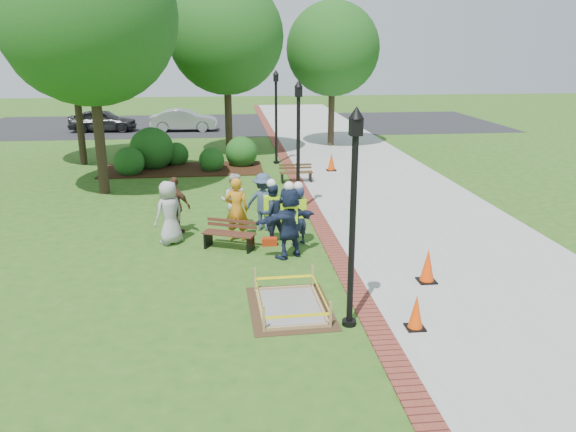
{
  "coord_description": "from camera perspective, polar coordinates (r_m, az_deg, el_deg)",
  "views": [
    {
      "loc": [
        -1.04,
        -12.77,
        5.26
      ],
      "look_at": [
        0.5,
        1.2,
        1.0
      ],
      "focal_mm": 35.0,
      "sensor_mm": 36.0,
      "label": 1
    }
  ],
  "objects": [
    {
      "name": "casual_person_d",
      "position": [
        16.53,
        -11.38,
        1.03
      ],
      "size": [
        0.64,
        0.56,
        1.68
      ],
      "color": "brown",
      "rests_on": "ground"
    },
    {
      "name": "casual_person_c",
      "position": [
        16.75,
        -5.49,
        1.5
      ],
      "size": [
        0.61,
        0.47,
        1.69
      ],
      "color": "silver",
      "rests_on": "ground"
    },
    {
      "name": "toolbox",
      "position": [
        15.47,
        -1.89,
        -2.61
      ],
      "size": [
        0.43,
        0.25,
        0.21
      ],
      "primitive_type": "cube",
      "rotation": [
        0.0,
        0.0,
        -0.04
      ],
      "color": "#AF2B0D",
      "rests_on": "ground"
    },
    {
      "name": "shrub_b",
      "position": [
        26.18,
        -13.55,
        4.81
      ],
      "size": [
        1.96,
        1.96,
        1.96
      ],
      "primitive_type": "sphere",
      "color": "#194C15",
      "rests_on": "ground"
    },
    {
      "name": "mulch_bed",
      "position": [
        25.39,
        -10.61,
        4.67
      ],
      "size": [
        7.0,
        3.0,
        0.05
      ],
      "primitive_type": "cube",
      "color": "#381E0F",
      "rests_on": "ground"
    },
    {
      "name": "parked_car_b",
      "position": [
        37.3,
        -10.46,
        8.49
      ],
      "size": [
        2.17,
        4.72,
        1.52
      ],
      "primitive_type": "imported",
      "rotation": [
        0.0,
        0.0,
        1.54
      ],
      "color": "#A1A2A6",
      "rests_on": "ground"
    },
    {
      "name": "bench_far",
      "position": [
        22.63,
        0.83,
        4.03
      ],
      "size": [
        1.34,
        0.5,
        0.72
      ],
      "color": "brown",
      "rests_on": "ground"
    },
    {
      "name": "shrub_e",
      "position": [
        26.6,
        -11.21,
        5.15
      ],
      "size": [
        1.11,
        1.11,
        1.11
      ],
      "primitive_type": "sphere",
      "color": "#194C15",
      "rests_on": "ground"
    },
    {
      "name": "hivis_worker_a",
      "position": [
        14.33,
        0.1,
        -0.45
      ],
      "size": [
        0.71,
        0.61,
        2.02
      ],
      "color": "#1D244C",
      "rests_on": "ground"
    },
    {
      "name": "brick_edging",
      "position": [
        23.53,
        0.69,
        3.99
      ],
      "size": [
        0.5,
        60.0,
        0.03
      ],
      "primitive_type": "cube",
      "color": "maroon",
      "rests_on": "ground"
    },
    {
      "name": "shrub_c",
      "position": [
        25.05,
        -7.72,
        4.6
      ],
      "size": [
        1.11,
        1.11,
        1.11
      ],
      "primitive_type": "sphere",
      "color": "#194C15",
      "rests_on": "ground"
    },
    {
      "name": "tree_left",
      "position": [
        21.47,
        -19.68,
        18.6
      ],
      "size": [
        6.14,
        6.14,
        9.34
      ],
      "color": "#3D2D1E",
      "rests_on": "ground"
    },
    {
      "name": "parking_lot",
      "position": [
        40.13,
        -4.8,
        9.29
      ],
      "size": [
        36.0,
        12.0,
        0.01
      ],
      "primitive_type": "cube",
      "color": "black",
      "rests_on": "ground"
    },
    {
      "name": "hivis_worker_c",
      "position": [
        15.55,
        -1.69,
        0.55
      ],
      "size": [
        0.61,
        0.51,
        1.79
      ],
      "color": "#16193A",
      "rests_on": "ground"
    },
    {
      "name": "lamp_near",
      "position": [
        10.41,
        6.65,
        1.25
      ],
      "size": [
        0.28,
        0.28,
        4.26
      ],
      "color": "black",
      "rests_on": "ground"
    },
    {
      "name": "tree_back",
      "position": [
        28.32,
        -6.32,
        17.69
      ],
      "size": [
        5.55,
        5.55,
        8.5
      ],
      "color": "#3D2D1E",
      "rests_on": "ground"
    },
    {
      "name": "cone_back",
      "position": [
        13.37,
        14.0,
        -4.99
      ],
      "size": [
        0.42,
        0.42,
        0.82
      ],
      "color": "black",
      "rests_on": "ground"
    },
    {
      "name": "wet_concrete_pad",
      "position": [
        11.81,
        0.23,
        -8.32
      ],
      "size": [
        1.77,
        2.35,
        0.55
      ],
      "color": "#47331E",
      "rests_on": "ground"
    },
    {
      "name": "parked_car_a",
      "position": [
        38.33,
        -18.19,
        8.16
      ],
      "size": [
        2.25,
        4.82,
        1.55
      ],
      "primitive_type": "imported",
      "rotation": [
        0.0,
        0.0,
        1.53
      ],
      "color": "#272629",
      "rests_on": "ground"
    },
    {
      "name": "shrub_a",
      "position": [
        24.94,
        -15.74,
        4.06
      ],
      "size": [
        1.29,
        1.29,
        1.29
      ],
      "primitive_type": "sphere",
      "color": "#194C15",
      "rests_on": "ground"
    },
    {
      "name": "hivis_worker_b",
      "position": [
        15.28,
        1.03,
        0.25
      ],
      "size": [
        0.62,
        0.58,
        1.79
      ],
      "color": "#16183B",
      "rests_on": "ground"
    },
    {
      "name": "cone_front",
      "position": [
        11.22,
        12.87,
        -9.56
      ],
      "size": [
        0.36,
        0.36,
        0.72
      ],
      "color": "black",
      "rests_on": "ground"
    },
    {
      "name": "shrub_d",
      "position": [
        25.94,
        -4.73,
        5.11
      ],
      "size": [
        1.46,
        1.46,
        1.46
      ],
      "primitive_type": "sphere",
      "color": "#194C15",
      "rests_on": "ground"
    },
    {
      "name": "ground",
      "position": [
        13.85,
        -1.52,
        -5.47
      ],
      "size": [
        100.0,
        100.0,
        0.0
      ],
      "primitive_type": "plane",
      "color": "#285116",
      "rests_on": "ground"
    },
    {
      "name": "cone_far",
      "position": [
        24.75,
        4.44,
        5.48
      ],
      "size": [
        0.41,
        0.41,
        0.81
      ],
      "color": "black",
      "rests_on": "ground"
    },
    {
      "name": "casual_person_a",
      "position": [
        15.71,
        -11.98,
        0.32
      ],
      "size": [
        0.67,
        0.65,
        1.77
      ],
      "color": "#A1A1A1",
      "rests_on": "ground"
    },
    {
      "name": "tree_right",
      "position": [
        30.83,
        4.57,
        16.56
      ],
      "size": [
        4.9,
        4.9,
        7.58
      ],
      "color": "#3D2D1E",
      "rests_on": "ground"
    },
    {
      "name": "sidewalk",
      "position": [
        24.13,
        8.39,
        4.12
      ],
      "size": [
        6.0,
        60.0,
        0.02
      ],
      "primitive_type": "cube",
      "color": "#9E9E99",
      "rests_on": "ground"
    },
    {
      "name": "casual_person_b",
      "position": [
        15.69,
        -5.25,
        0.66
      ],
      "size": [
        0.64,
        0.48,
        1.8
      ],
      "color": "#C27616",
      "rests_on": "ground"
    },
    {
      "name": "bench_near",
      "position": [
        15.23,
        -5.99,
        -2.45
      ],
      "size": [
        1.49,
        0.98,
        0.77
      ],
      "color": "#512A1C",
      "rests_on": "ground"
    },
    {
      "name": "casual_person_e",
      "position": [
        16.57,
        -2.52,
        1.44
      ],
      "size": [
        0.62,
        0.48,
        1.71
      ],
      "color": "#374661",
      "rests_on": "ground"
    },
    {
      "name": "lamp_mid",
      "position": [
        18.13,
        1.05,
        8.05
      ],
      "size": [
        0.28,
        0.28,
        4.26
      ],
      "color": "black",
      "rests_on": "ground"
    },
    {
      "name": "tree_far",
      "position": [
        27.38,
        -21.23,
        16.74
      ],
      "size": [
        5.67,
        5.67,
        8.56
      ],
      "color": "#3D2D1E",
      "rests_on": "ground"
    },
    {
      "name": "lamp_far",
      "position": [
        26.02,
        -1.22,
        10.74
      ],
      "size": [
        0.28,
        0.28,
        4.26
      ],
      "color": "black",
      "rests_on": "ground"
    }
  ]
}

